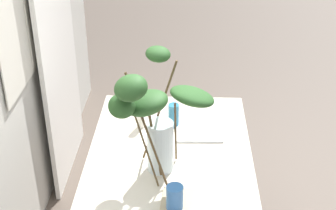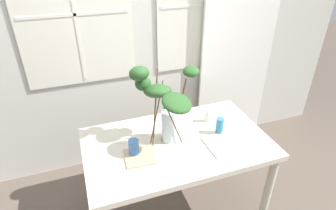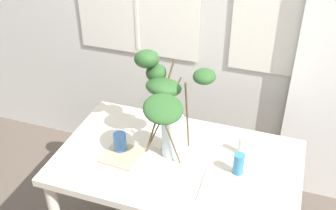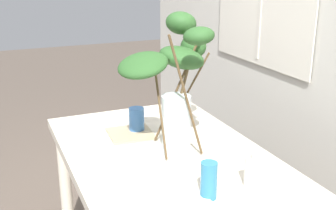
{
  "view_description": "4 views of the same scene",
  "coord_description": "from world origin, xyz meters",
  "px_view_note": "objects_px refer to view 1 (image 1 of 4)",
  "views": [
    {
      "loc": [
        -2.11,
        -0.08,
        2.28
      ],
      "look_at": [
        0.03,
        0.01,
        1.08
      ],
      "focal_mm": 53.04,
      "sensor_mm": 36.0,
      "label": 1
    },
    {
      "loc": [
        -0.66,
        -1.66,
        2.15
      ],
      "look_at": [
        -0.07,
        0.02,
        1.09
      ],
      "focal_mm": 30.14,
      "sensor_mm": 36.0,
      "label": 2
    },
    {
      "loc": [
        0.54,
        -1.77,
        2.35
      ],
      "look_at": [
        -0.07,
        0.02,
        1.11
      ],
      "focal_mm": 42.7,
      "sensor_mm": 36.0,
      "label": 3
    },
    {
      "loc": [
        1.6,
        -0.7,
        1.58
      ],
      "look_at": [
        -0.01,
        -0.01,
        1.0
      ],
      "focal_mm": 45.74,
      "sensor_mm": 36.0,
      "label": 4
    }
  ],
  "objects_px": {
    "drinking_glass_blue_left": "(175,198)",
    "plate_square_left": "(184,204)",
    "plate_square_right": "(199,129)",
    "pillar_candle": "(141,118)",
    "drinking_glass_blue_right": "(174,116)",
    "dining_table": "(169,177)",
    "vase_with_branches": "(156,114)"
  },
  "relations": [
    {
      "from": "drinking_glass_blue_left",
      "to": "drinking_glass_blue_right",
      "type": "height_order",
      "value": "drinking_glass_blue_right"
    },
    {
      "from": "vase_with_branches",
      "to": "plate_square_right",
      "type": "relative_size",
      "value": 2.38
    },
    {
      "from": "dining_table",
      "to": "drinking_glass_blue_left",
      "type": "relative_size",
      "value": 11.33
    },
    {
      "from": "plate_square_right",
      "to": "pillar_candle",
      "type": "xyz_separation_m",
      "value": [
        0.03,
        0.34,
        0.05
      ]
    },
    {
      "from": "plate_square_left",
      "to": "pillar_candle",
      "type": "relative_size",
      "value": 1.63
    },
    {
      "from": "vase_with_branches",
      "to": "plate_square_right",
      "type": "height_order",
      "value": "vase_with_branches"
    },
    {
      "from": "plate_square_right",
      "to": "dining_table",
      "type": "bearing_deg",
      "value": 154.5
    },
    {
      "from": "drinking_glass_blue_right",
      "to": "vase_with_branches",
      "type": "bearing_deg",
      "value": 171.29
    },
    {
      "from": "drinking_glass_blue_left",
      "to": "plate_square_right",
      "type": "distance_m",
      "value": 0.7
    },
    {
      "from": "plate_square_right",
      "to": "pillar_candle",
      "type": "bearing_deg",
      "value": 85.62
    },
    {
      "from": "dining_table",
      "to": "drinking_glass_blue_right",
      "type": "xyz_separation_m",
      "value": [
        0.37,
        -0.01,
        0.16
      ]
    },
    {
      "from": "dining_table",
      "to": "drinking_glass_blue_left",
      "type": "bearing_deg",
      "value": -173.85
    },
    {
      "from": "plate_square_left",
      "to": "plate_square_right",
      "type": "relative_size",
      "value": 0.81
    },
    {
      "from": "dining_table",
      "to": "plate_square_right",
      "type": "relative_size",
      "value": 5.47
    },
    {
      "from": "drinking_glass_blue_left",
      "to": "plate_square_right",
      "type": "bearing_deg",
      "value": -9.78
    },
    {
      "from": "drinking_glass_blue_right",
      "to": "plate_square_left",
      "type": "relative_size",
      "value": 0.66
    },
    {
      "from": "pillar_candle",
      "to": "vase_with_branches",
      "type": "bearing_deg",
      "value": -165.15
    },
    {
      "from": "plate_square_left",
      "to": "dining_table",
      "type": "bearing_deg",
      "value": 14.05
    },
    {
      "from": "vase_with_branches",
      "to": "dining_table",
      "type": "bearing_deg",
      "value": -32.81
    },
    {
      "from": "dining_table",
      "to": "vase_with_branches",
      "type": "height_order",
      "value": "vase_with_branches"
    },
    {
      "from": "drinking_glass_blue_left",
      "to": "drinking_glass_blue_right",
      "type": "bearing_deg",
      "value": 2.18
    },
    {
      "from": "dining_table",
      "to": "plate_square_right",
      "type": "xyz_separation_m",
      "value": [
        0.33,
        -0.16,
        0.1
      ]
    },
    {
      "from": "drinking_glass_blue_left",
      "to": "plate_square_left",
      "type": "bearing_deg",
      "value": -56.74
    },
    {
      "from": "drinking_glass_blue_right",
      "to": "pillar_candle",
      "type": "height_order",
      "value": "drinking_glass_blue_right"
    },
    {
      "from": "dining_table",
      "to": "drinking_glass_blue_right",
      "type": "bearing_deg",
      "value": -1.69
    },
    {
      "from": "plate_square_right",
      "to": "drinking_glass_blue_right",
      "type": "bearing_deg",
      "value": 75.1
    },
    {
      "from": "plate_square_left",
      "to": "plate_square_right",
      "type": "height_order",
      "value": "same"
    },
    {
      "from": "vase_with_branches",
      "to": "pillar_candle",
      "type": "relative_size",
      "value": 4.8
    },
    {
      "from": "plate_square_right",
      "to": "drinking_glass_blue_left",
      "type": "bearing_deg",
      "value": 170.22
    },
    {
      "from": "drinking_glass_blue_left",
      "to": "plate_square_left",
      "type": "distance_m",
      "value": 0.08
    },
    {
      "from": "vase_with_branches",
      "to": "drinking_glass_blue_left",
      "type": "xyz_separation_m",
      "value": [
        -0.27,
        -0.1,
        -0.29
      ]
    },
    {
      "from": "drinking_glass_blue_right",
      "to": "plate_square_left",
      "type": "height_order",
      "value": "drinking_glass_blue_right"
    }
  ]
}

